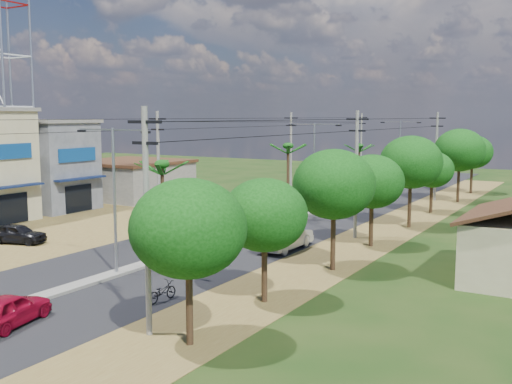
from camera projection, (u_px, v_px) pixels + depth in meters
The scene contains 35 objects.
ground at pixel (117, 275), 32.62m from camera, with size 160.00×160.00×0.00m, color black.
road at pixel (257, 230), 45.41m from camera, with size 12.00×110.00×0.04m, color black.
median at pixel (276, 223), 47.95m from camera, with size 1.00×90.00×0.18m, color #605E56.
dirt_lot_west at pixel (48, 226), 47.05m from camera, with size 18.00×46.00×0.04m, color brown.
dirt_shoulder_east at pixel (363, 242), 41.09m from camera, with size 5.00×90.00×0.03m, color brown.
shophouse_grey at pixel (47, 165), 55.18m from camera, with size 9.00×6.40×8.30m.
low_shed at pixel (130, 179), 63.49m from camera, with size 10.40×10.40×3.95m.
telecom_tower at pixel (3, 3), 55.84m from camera, with size 3.80×3.80×43.00m.
tree_east_a at pixel (188, 229), 22.12m from camera, with size 4.40×4.40×6.37m.
tree_east_b at pixel (265, 215), 27.38m from camera, with size 4.00×4.00×5.83m.
tree_east_c at pixel (334, 184), 33.05m from camera, with size 4.60×4.60×6.83m.
tree_east_d at pixel (372, 182), 39.24m from camera, with size 4.20×4.20×6.13m.
tree_east_e at pixel (411, 162), 45.86m from camera, with size 4.80×4.80×7.14m.
tree_east_f at pixel (432, 170), 53.04m from camera, with size 3.80×3.80×5.52m.
tree_east_g at pixel (460, 150), 59.38m from camera, with size 5.00×5.00×7.38m.
tree_east_h at pixel (473, 152), 66.43m from camera, with size 4.40×4.40×6.52m.
palm_median_near at pixel (162, 169), 35.33m from camera, with size 2.00×2.00×6.15m.
palm_median_mid at pixel (288, 149), 48.93m from camera, with size 2.00×2.00×6.55m.
palm_median_far at pixel (359, 148), 62.65m from camera, with size 2.00×2.00×5.85m.
streetlight_near at pixel (114, 188), 32.02m from camera, with size 5.10×0.18×8.00m.
streetlight_mid at pixel (314, 159), 53.33m from camera, with size 5.10×0.18×8.00m.
streetlight_far at pixel (400, 147), 74.64m from camera, with size 5.10×0.18×8.00m.
utility_pole_w_b at pixel (158, 167), 45.80m from camera, with size 1.60×0.24×9.00m.
utility_pole_w_c at pixel (291, 152), 64.55m from camera, with size 1.60×0.24×9.00m.
utility_pole_w_d at pixel (361, 144), 82.46m from camera, with size 1.60×0.24×9.00m.
utility_pole_e_a at pixel (147, 217), 23.10m from camera, with size 1.60×0.24×9.00m.
utility_pole_e_b at pixel (356, 172), 41.86m from camera, with size 1.60×0.24×9.00m.
utility_pole_e_c at pixel (436, 154), 60.61m from camera, with size 1.60×0.24×9.00m.
car_red_near at pixel (9, 311), 24.57m from camera, with size 1.61×4.01×1.37m, color maroon.
car_silver_mid at pixel (285, 237), 38.63m from camera, with size 1.75×5.01×1.65m, color #96989D.
car_white_far at pixel (286, 206), 52.67m from camera, with size 2.00×4.91×1.43m, color beige.
car_parked_dark at pixel (17, 234), 40.55m from camera, with size 1.58×3.93×1.34m, color black.
moto_rider_east at pixel (162, 292), 27.86m from camera, with size 0.62×1.78×0.93m, color black.
moto_rider_west_a at pixel (292, 209), 52.91m from camera, with size 0.60×1.71×0.90m, color black.
moto_rider_west_b at pixel (318, 190), 66.38m from camera, with size 0.47×1.66×0.99m, color black.
Camera 1 is at (22.79, -23.43, 8.63)m, focal length 42.00 mm.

